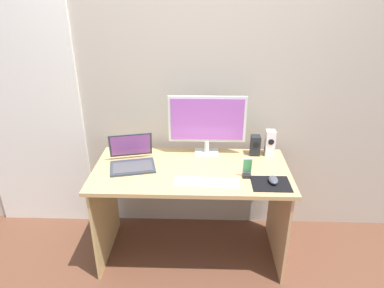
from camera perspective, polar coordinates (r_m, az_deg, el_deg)
ground_plane at (r=2.85m, az=-0.12°, el=-17.24°), size 8.00×8.00×0.00m
wall_back at (r=2.63m, az=0.16°, el=10.24°), size 6.00×0.04×2.50m
door_left at (r=2.99m, az=-25.21°, el=4.84°), size 0.82×0.02×2.02m
desk at (r=2.50m, az=-0.14°, el=-7.27°), size 1.37×0.66×0.74m
monitor at (r=2.53m, az=2.51°, el=3.60°), size 0.57×0.14×0.45m
speaker_right at (r=2.64m, az=12.73°, el=0.19°), size 0.07×0.08×0.20m
speaker_near_monitor at (r=2.63m, az=10.39°, el=-0.21°), size 0.07×0.08×0.15m
laptop at (r=2.49m, az=-9.87°, el=-2.53°), size 0.36×0.35×0.21m
keyboard_external at (r=2.26m, az=2.44°, el=-6.34°), size 0.43×0.13×0.01m
mousepad at (r=2.30m, az=12.87°, el=-6.42°), size 0.25×0.20×0.00m
mouse at (r=2.31m, az=13.26°, el=-5.79°), size 0.06×0.10×0.04m
phone_in_dock at (r=2.33m, az=9.06°, el=-4.28°), size 0.06×0.06×0.14m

